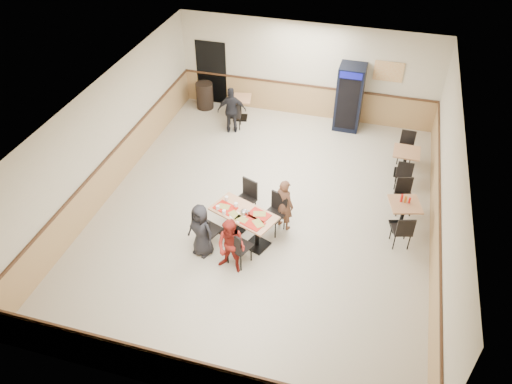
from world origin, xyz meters
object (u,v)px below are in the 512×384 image
(back_table, at_px, (240,105))
(trash_bin, at_px, (205,96))
(main_table, at_px, (244,222))
(side_table_near, at_px, (403,212))
(pepsi_cooler, at_px, (349,97))
(diner_man_opposite, at_px, (284,204))
(diner_woman_right, at_px, (231,247))
(side_table_far, at_px, (405,159))
(diner_woman_left, at_px, (201,230))
(lone_diner, at_px, (232,110))

(back_table, height_order, trash_bin, trash_bin)
(main_table, distance_m, back_table, 5.52)
(side_table_near, bearing_deg, pepsi_cooler, 113.67)
(pepsi_cooler, bearing_deg, diner_man_opposite, -98.69)
(diner_woman_right, xyz_separation_m, side_table_far, (3.39, 4.57, -0.19))
(diner_woman_left, height_order, back_table, diner_woman_left)
(diner_woman_right, relative_size, trash_bin, 1.58)
(side_table_far, xyz_separation_m, trash_bin, (-6.44, 2.01, -0.06))
(back_table, xyz_separation_m, trash_bin, (-1.31, 0.35, -0.05))
(lone_diner, xyz_separation_m, side_table_far, (5.12, -0.84, -0.24))
(diner_woman_left, bearing_deg, lone_diner, 118.99)
(diner_man_opposite, height_order, back_table, diner_man_opposite)
(diner_woman_right, bearing_deg, trash_bin, 125.46)
(diner_man_opposite, bearing_deg, main_table, 66.94)
(diner_woman_left, bearing_deg, diner_woman_right, -2.76)
(side_table_near, bearing_deg, back_table, 143.24)
(diner_woman_right, height_order, lone_diner, lone_diner)
(pepsi_cooler, xyz_separation_m, trash_bin, (-4.62, -0.04, -0.58))
(diner_woman_left, height_order, trash_bin, diner_woman_left)
(lone_diner, height_order, back_table, lone_diner)
(diner_man_opposite, bearing_deg, pepsi_cooler, -73.21)
(back_table, bearing_deg, lone_diner, -90.00)
(side_table_near, bearing_deg, lone_diner, 149.52)
(lone_diner, bearing_deg, main_table, 93.45)
(side_table_far, relative_size, trash_bin, 0.85)
(diner_man_opposite, xyz_separation_m, pepsi_cooler, (0.82, 4.97, 0.33))
(pepsi_cooler, bearing_deg, side_table_far, -47.84)
(main_table, relative_size, diner_woman_right, 1.22)
(lone_diner, xyz_separation_m, pepsi_cooler, (3.31, 1.21, 0.28))
(side_table_near, bearing_deg, trash_bin, 146.99)
(diner_woman_right, distance_m, side_table_far, 5.69)
(back_table, bearing_deg, side_table_far, -17.94)
(main_table, height_order, diner_woman_left, diner_woman_left)
(diner_woman_left, distance_m, lone_diner, 5.18)
(diner_woman_right, bearing_deg, pepsi_cooler, 87.20)
(diner_woman_left, relative_size, diner_woman_right, 0.98)
(diner_woman_left, distance_m, pepsi_cooler, 6.75)
(diner_woman_left, xyz_separation_m, side_table_near, (4.24, 2.05, -0.18))
(side_table_far, bearing_deg, lone_diner, 170.70)
(diner_woman_right, relative_size, pepsi_cooler, 0.68)
(side_table_near, xyz_separation_m, pepsi_cooler, (-1.87, 4.26, 0.52))
(diner_woman_left, height_order, pepsi_cooler, pepsi_cooler)
(lone_diner, relative_size, trash_bin, 1.68)
(diner_man_opposite, distance_m, side_table_near, 2.79)
(lone_diner, relative_size, side_table_far, 1.97)
(diner_woman_right, height_order, back_table, diner_woman_right)
(diner_woman_right, bearing_deg, side_table_far, 64.00)
(side_table_far, height_order, back_table, side_table_far)
(diner_woman_right, bearing_deg, diner_woman_left, 169.28)
(trash_bin, bearing_deg, lone_diner, -41.68)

